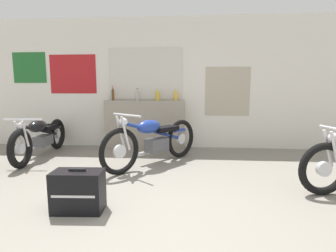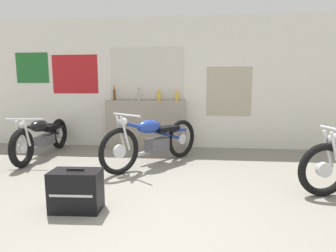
{
  "view_description": "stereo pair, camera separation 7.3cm",
  "coord_description": "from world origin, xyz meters",
  "px_view_note": "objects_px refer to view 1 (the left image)",
  "views": [
    {
      "loc": [
        0.34,
        -2.17,
        1.28
      ],
      "look_at": [
        0.03,
        1.93,
        0.7
      ],
      "focal_mm": 28.0,
      "sensor_mm": 36.0,
      "label": 1
    },
    {
      "loc": [
        0.42,
        -2.16,
        1.28
      ],
      "look_at": [
        0.03,
        1.93,
        0.7
      ],
      "focal_mm": 28.0,
      "sensor_mm": 36.0,
      "label": 2
    }
  ],
  "objects_px": {
    "bottle_right_center": "(176,95)",
    "motorcycle_blue": "(154,140)",
    "bottle_leftmost": "(113,94)",
    "bottle_center": "(158,95)",
    "motorcycle_black": "(41,137)",
    "bottle_left_center": "(137,95)",
    "hard_case_black": "(78,191)"
  },
  "relations": [
    {
      "from": "bottle_left_center",
      "to": "motorcycle_blue",
      "type": "distance_m",
      "value": 1.57
    },
    {
      "from": "motorcycle_black",
      "to": "bottle_right_center",
      "type": "bearing_deg",
      "value": 20.71
    },
    {
      "from": "bottle_leftmost",
      "to": "hard_case_black",
      "type": "xyz_separation_m",
      "value": [
        0.48,
        -3.01,
        -0.96
      ]
    },
    {
      "from": "bottle_left_center",
      "to": "motorcycle_blue",
      "type": "relative_size",
      "value": 0.15
    },
    {
      "from": "motorcycle_black",
      "to": "hard_case_black",
      "type": "bearing_deg",
      "value": -52.49
    },
    {
      "from": "motorcycle_black",
      "to": "motorcycle_blue",
      "type": "bearing_deg",
      "value": -9.09
    },
    {
      "from": "motorcycle_blue",
      "to": "motorcycle_black",
      "type": "height_order",
      "value": "motorcycle_blue"
    },
    {
      "from": "bottle_right_center",
      "to": "hard_case_black",
      "type": "relative_size",
      "value": 0.45
    },
    {
      "from": "bottle_left_center",
      "to": "bottle_right_center",
      "type": "relative_size",
      "value": 1.08
    },
    {
      "from": "bottle_center",
      "to": "bottle_right_center",
      "type": "bearing_deg",
      "value": -2.39
    },
    {
      "from": "bottle_leftmost",
      "to": "motorcycle_black",
      "type": "bearing_deg",
      "value": -141.93
    },
    {
      "from": "hard_case_black",
      "to": "bottle_left_center",
      "type": "bearing_deg",
      "value": 89.12
    },
    {
      "from": "bottle_left_center",
      "to": "bottle_right_center",
      "type": "distance_m",
      "value": 0.82
    },
    {
      "from": "bottle_center",
      "to": "hard_case_black",
      "type": "distance_m",
      "value": 3.24
    },
    {
      "from": "bottle_left_center",
      "to": "bottle_leftmost",
      "type": "bearing_deg",
      "value": -175.37
    },
    {
      "from": "bottle_left_center",
      "to": "motorcycle_black",
      "type": "height_order",
      "value": "bottle_left_center"
    },
    {
      "from": "bottle_center",
      "to": "motorcycle_black",
      "type": "xyz_separation_m",
      "value": [
        -2.1,
        -0.96,
        -0.75
      ]
    },
    {
      "from": "bottle_left_center",
      "to": "bottle_center",
      "type": "xyz_separation_m",
      "value": [
        0.43,
        0.02,
        -0.01
      ]
    },
    {
      "from": "motorcycle_black",
      "to": "hard_case_black",
      "type": "relative_size",
      "value": 3.85
    },
    {
      "from": "bottle_leftmost",
      "to": "bottle_left_center",
      "type": "height_order",
      "value": "bottle_leftmost"
    },
    {
      "from": "bottle_right_center",
      "to": "motorcycle_black",
      "type": "bearing_deg",
      "value": -159.29
    },
    {
      "from": "bottle_leftmost",
      "to": "bottle_left_center",
      "type": "relative_size",
      "value": 1.18
    },
    {
      "from": "motorcycle_blue",
      "to": "motorcycle_black",
      "type": "distance_m",
      "value": 2.22
    },
    {
      "from": "motorcycle_blue",
      "to": "hard_case_black",
      "type": "bearing_deg",
      "value": -107.83
    },
    {
      "from": "bottle_leftmost",
      "to": "hard_case_black",
      "type": "height_order",
      "value": "bottle_leftmost"
    },
    {
      "from": "hard_case_black",
      "to": "bottle_center",
      "type": "bearing_deg",
      "value": 81.09
    },
    {
      "from": "bottle_center",
      "to": "motorcycle_black",
      "type": "distance_m",
      "value": 2.43
    },
    {
      "from": "bottle_leftmost",
      "to": "bottle_left_center",
      "type": "bearing_deg",
      "value": 4.63
    },
    {
      "from": "bottle_leftmost",
      "to": "bottle_center",
      "type": "xyz_separation_m",
      "value": [
        0.96,
        0.06,
        -0.03
      ]
    },
    {
      "from": "bottle_right_center",
      "to": "hard_case_black",
      "type": "height_order",
      "value": "bottle_right_center"
    },
    {
      "from": "bottle_right_center",
      "to": "motorcycle_blue",
      "type": "bearing_deg",
      "value": -103.21
    },
    {
      "from": "bottle_left_center",
      "to": "bottle_right_center",
      "type": "height_order",
      "value": "bottle_left_center"
    }
  ]
}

